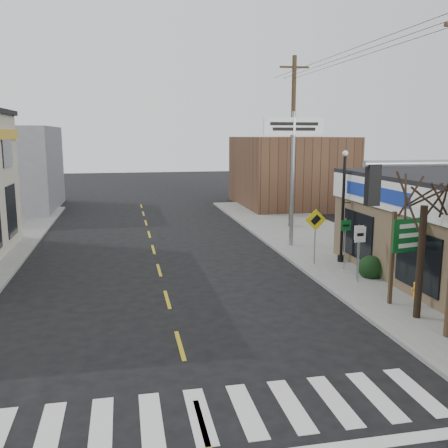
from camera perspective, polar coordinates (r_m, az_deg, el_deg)
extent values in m
plane|color=black|center=(10.82, -2.46, -22.12)|extent=(140.00, 140.00, 0.00)
cube|color=slate|center=(25.03, 13.43, -3.31)|extent=(6.00, 38.00, 0.13)
cube|color=gold|center=(18.05, -6.50, -8.56)|extent=(0.12, 56.00, 0.01)
cube|color=silver|center=(11.16, -2.80, -21.01)|extent=(11.00, 2.20, 0.01)
cube|color=brown|center=(41.39, 7.49, 5.95)|extent=(8.00, 10.00, 5.60)
cube|color=black|center=(10.17, 16.81, 4.26)|extent=(0.25, 0.20, 0.82)
cube|color=#43321F|center=(17.62, 18.65, -3.72)|extent=(0.11, 0.11, 3.16)
cube|color=#43321F|center=(18.40, 22.62, -3.41)|extent=(0.11, 0.11, 3.16)
cube|color=#064C11|center=(17.79, 20.94, -1.13)|extent=(1.81, 0.05, 1.13)
cylinder|color=orange|center=(18.79, 21.09, -7.22)|extent=(0.18, 0.18, 0.50)
sphere|color=orange|center=(18.72, 21.14, -6.40)|extent=(0.20, 0.20, 0.20)
cylinder|color=gray|center=(22.36, 10.34, -1.67)|extent=(0.05, 0.05, 2.25)
cube|color=gold|center=(22.18, 10.44, 0.47)|extent=(0.95, 0.03, 0.95)
cylinder|color=black|center=(22.77, 13.43, 1.69)|extent=(0.13, 0.13, 4.80)
sphere|color=silver|center=(22.55, 13.69, 7.85)|extent=(0.26, 0.26, 0.26)
cube|color=#0F464D|center=(22.88, 14.68, 4.01)|extent=(0.02, 0.51, 1.29)
cylinder|color=gray|center=(25.61, 7.83, 5.02)|extent=(0.20, 0.20, 6.79)
cube|color=white|center=(25.52, 7.97, 11.01)|extent=(3.20, 0.18, 0.85)
cylinder|color=black|center=(16.54, 21.52, -4.11)|extent=(0.22, 0.22, 3.54)
ellipsoid|color=black|center=(20.99, 16.41, -4.82)|extent=(0.99, 0.99, 0.75)
cylinder|color=#442822|center=(31.13, 7.84, 9.14)|extent=(0.27, 0.27, 10.29)
cube|color=#442822|center=(31.38, 8.05, 17.33)|extent=(1.79, 0.11, 0.11)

